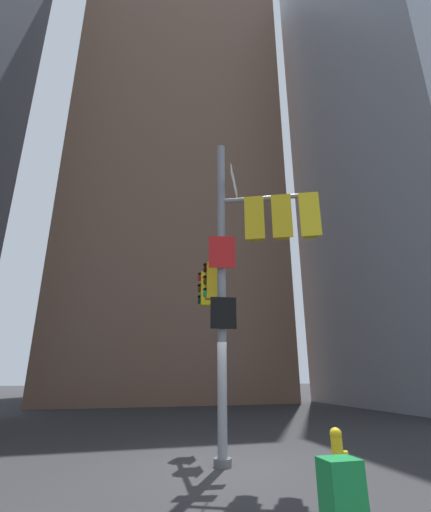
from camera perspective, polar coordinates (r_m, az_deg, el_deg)
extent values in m
plane|color=#2D2D30|center=(8.48, 1.16, -30.80)|extent=(120.00, 120.00, 0.00)
cube|color=#9399A3|center=(32.25, 29.36, 18.76)|extent=(13.49, 13.49, 40.15)
cube|color=brown|center=(34.78, -7.61, 9.63)|extent=(16.41, 16.41, 36.18)
cylinder|color=gray|center=(8.53, 0.99, -4.56)|extent=(0.21, 0.21, 7.73)
cylinder|color=#595B5E|center=(8.46, 1.16, -30.28)|extent=(0.38, 0.38, 0.16)
cylinder|color=gray|center=(9.25, 8.47, 9.21)|extent=(2.26, 1.09, 0.12)
cylinder|color=gray|center=(9.95, -0.56, -0.74)|extent=(0.27, 2.45, 0.12)
cube|color=gold|center=(8.82, 6.26, 6.21)|extent=(0.45, 0.22, 1.14)
cube|color=gold|center=(8.99, 6.32, 5.71)|extent=(0.45, 0.45, 1.00)
cylinder|color=red|center=(9.32, 6.31, 7.17)|extent=(0.21, 0.14, 0.20)
cube|color=black|center=(9.38, 6.28, 7.82)|extent=(0.23, 0.16, 0.02)
cylinder|color=#3C2C06|center=(9.18, 6.38, 5.20)|extent=(0.21, 0.14, 0.20)
cube|color=black|center=(9.23, 6.36, 5.87)|extent=(0.23, 0.16, 0.02)
cylinder|color=#06311C|center=(9.04, 6.46, 3.17)|extent=(0.21, 0.14, 0.20)
cube|color=black|center=(9.09, 6.44, 3.86)|extent=(0.23, 0.16, 0.02)
cube|color=gold|center=(8.83, 10.61, 6.41)|extent=(0.45, 0.22, 1.14)
cube|color=gold|center=(9.00, 10.59, 5.91)|extent=(0.45, 0.45, 1.00)
cylinder|color=red|center=(9.33, 10.43, 7.37)|extent=(0.21, 0.14, 0.20)
cube|color=black|center=(9.38, 10.39, 8.01)|extent=(0.23, 0.16, 0.02)
cylinder|color=#3C2C06|center=(9.18, 10.56, 5.40)|extent=(0.21, 0.14, 0.20)
cube|color=black|center=(9.24, 10.51, 6.06)|extent=(0.23, 0.16, 0.02)
cylinder|color=#06311C|center=(9.05, 10.69, 3.37)|extent=(0.21, 0.14, 0.20)
cube|color=black|center=(9.10, 10.64, 4.06)|extent=(0.23, 0.16, 0.02)
cube|color=yellow|center=(8.88, 14.94, 6.58)|extent=(0.45, 0.22, 1.14)
cube|color=yellow|center=(9.05, 14.82, 6.08)|extent=(0.45, 0.45, 1.00)
cylinder|color=#360605|center=(9.38, 14.53, 7.52)|extent=(0.21, 0.14, 0.20)
cube|color=black|center=(9.44, 14.47, 8.16)|extent=(0.23, 0.16, 0.02)
cylinder|color=#3C2C06|center=(9.23, 14.71, 5.57)|extent=(0.21, 0.14, 0.20)
cube|color=black|center=(9.29, 14.64, 6.23)|extent=(0.23, 0.16, 0.02)
cylinder|color=#19C672|center=(9.10, 14.88, 3.55)|extent=(0.21, 0.14, 0.20)
cube|color=black|center=(9.15, 14.82, 4.23)|extent=(0.23, 0.16, 0.02)
cube|color=gold|center=(9.83, 0.52, -4.15)|extent=(0.06, 0.48, 1.14)
cube|color=gold|center=(9.79, -0.57, -4.09)|extent=(0.36, 0.36, 1.00)
cylinder|color=#360605|center=(9.85, -1.71, -2.06)|extent=(0.07, 0.20, 0.20)
cube|color=black|center=(9.88, -1.73, -1.39)|extent=(0.09, 0.22, 0.02)
cylinder|color=#3C2C06|center=(9.75, -1.73, -4.03)|extent=(0.07, 0.20, 0.20)
cube|color=black|center=(9.78, -1.75, -3.35)|extent=(0.09, 0.22, 0.02)
cylinder|color=#19C672|center=(9.67, -1.74, -6.04)|extent=(0.07, 0.20, 0.20)
cube|color=black|center=(9.70, -1.77, -5.34)|extent=(0.09, 0.22, 0.02)
cube|color=yellow|center=(10.76, -0.57, -5.41)|extent=(0.06, 0.48, 1.14)
cube|color=yellow|center=(10.72, -1.57, -5.36)|extent=(0.36, 0.36, 1.00)
cylinder|color=red|center=(10.78, -2.60, -3.50)|extent=(0.07, 0.20, 0.20)
cube|color=black|center=(10.81, -2.62, -2.88)|extent=(0.09, 0.22, 0.02)
cylinder|color=#3C2C06|center=(10.69, -2.63, -5.31)|extent=(0.07, 0.20, 0.20)
cube|color=black|center=(10.72, -2.65, -4.68)|extent=(0.09, 0.22, 0.02)
cylinder|color=#06311C|center=(10.62, -2.66, -7.15)|extent=(0.07, 0.20, 0.20)
cube|color=black|center=(10.64, -2.68, -6.51)|extent=(0.09, 0.22, 0.02)
cube|color=white|center=(9.51, 3.03, 11.54)|extent=(0.63, 1.36, 0.28)
cube|color=#19479E|center=(9.51, 3.03, 11.54)|extent=(0.61, 1.32, 0.24)
cube|color=red|center=(8.54, 1.06, 0.68)|extent=(0.63, 0.15, 0.80)
cube|color=white|center=(8.54, 1.06, 0.68)|extent=(0.59, 0.14, 0.76)
cube|color=black|center=(8.18, 1.28, -9.11)|extent=(0.60, 0.08, 0.72)
cube|color=white|center=(8.18, 1.28, -9.11)|extent=(0.56, 0.07, 0.68)
cylinder|color=yellow|center=(8.22, 19.07, -28.04)|extent=(0.22, 0.22, 0.64)
sphere|color=yellow|center=(8.16, 18.76, -25.43)|extent=(0.23, 0.23, 0.23)
cylinder|color=yellow|center=(8.30, 20.08, -27.61)|extent=(0.10, 0.09, 0.09)
cube|color=#198C3F|center=(5.20, 19.80, -32.97)|extent=(0.44, 0.36, 0.86)
cube|color=black|center=(5.27, 21.91, -30.58)|extent=(0.01, 0.29, 0.31)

